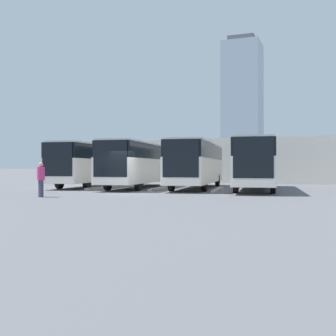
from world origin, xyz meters
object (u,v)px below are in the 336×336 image
pedestrian (41,178)px  bus_1 (197,163)px  bus_3 (94,163)px  bus_0 (255,163)px  bus_2 (140,163)px

pedestrian → bus_1: bearing=-77.0°
bus_1 → bus_3: (8.55, -0.02, 0.00)m
bus_0 → bus_2: 8.56m
bus_2 → bus_1: bearing=-179.6°
pedestrian → bus_3: bearing=-35.7°
bus_1 → bus_2: (4.28, 0.64, 0.00)m
bus_1 → pedestrian: bearing=58.3°
bus_0 → pedestrian: bus_0 is taller
bus_0 → bus_3: bearing=-10.5°
bus_3 → bus_0: bearing=169.5°
bus_3 → pedestrian: (-3.62, 11.34, -0.88)m
bus_0 → bus_2: size_ratio=1.00×
bus_0 → bus_3: same height
pedestrian → bus_0: bearing=-93.9°
bus_2 → bus_3: (4.28, -0.66, 0.00)m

